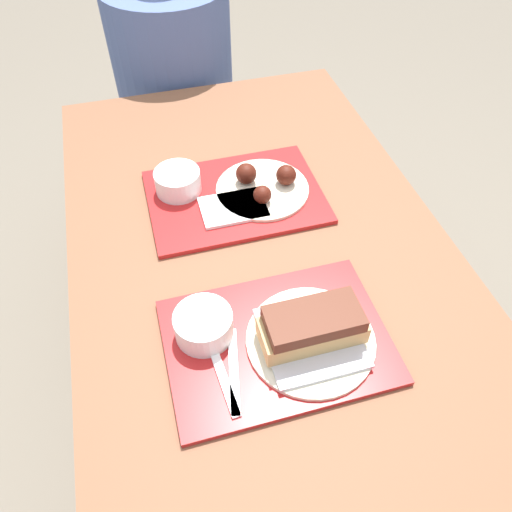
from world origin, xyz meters
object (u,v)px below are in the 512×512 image
at_px(wings_plate_far, 263,185).
at_px(person_seated_across, 172,60).
at_px(brisket_sandwich_plate, 312,331).
at_px(tray_near, 277,341).
at_px(bowl_coleslaw_far, 178,180).
at_px(tray_far, 235,197).
at_px(bowl_coleslaw_near, 204,324).

relative_size(wings_plate_far, person_seated_across, 0.32).
distance_m(brisket_sandwich_plate, person_seated_across, 1.18).
height_order(tray_near, wings_plate_far, wings_plate_far).
height_order(bowl_coleslaw_far, wings_plate_far, wings_plate_far).
distance_m(tray_far, brisket_sandwich_plate, 0.43).
xyz_separation_m(tray_far, bowl_coleslaw_near, (-0.15, -0.36, 0.04)).
distance_m(brisket_sandwich_plate, wings_plate_far, 0.43).
bearing_deg(tray_far, bowl_coleslaw_near, -112.31).
bearing_deg(person_seated_across, brisket_sandwich_plate, -86.66).
bearing_deg(wings_plate_far, bowl_coleslaw_far, 164.67).
relative_size(brisket_sandwich_plate, person_seated_across, 0.34).
bearing_deg(brisket_sandwich_plate, bowl_coleslaw_near, 159.55).
height_order(bowl_coleslaw_near, bowl_coleslaw_far, same).
height_order(brisket_sandwich_plate, wings_plate_far, brisket_sandwich_plate).
height_order(bowl_coleslaw_far, person_seated_across, person_seated_across).
height_order(tray_near, bowl_coleslaw_near, bowl_coleslaw_near).
height_order(bowl_coleslaw_near, brisket_sandwich_plate, brisket_sandwich_plate).
bearing_deg(bowl_coleslaw_far, tray_far, -22.79).
height_order(bowl_coleslaw_near, wings_plate_far, wings_plate_far).
relative_size(tray_far, brisket_sandwich_plate, 1.72).
xyz_separation_m(brisket_sandwich_plate, wings_plate_far, (0.03, 0.43, -0.02)).
bearing_deg(tray_near, bowl_coleslaw_near, 158.83).
bearing_deg(tray_near, wings_plate_far, 77.38).
distance_m(bowl_coleslaw_near, person_seated_across, 1.12).
relative_size(tray_far, bowl_coleslaw_far, 3.77).
bearing_deg(tray_near, bowl_coleslaw_far, 102.62).
bearing_deg(brisket_sandwich_plate, person_seated_across, 93.34).
height_order(brisket_sandwich_plate, person_seated_across, person_seated_across).
relative_size(bowl_coleslaw_far, wings_plate_far, 0.49).
xyz_separation_m(bowl_coleslaw_far, person_seated_across, (0.09, 0.70, -0.06)).
bearing_deg(tray_far, person_seated_across, 92.52).
bearing_deg(bowl_coleslaw_near, brisket_sandwich_plate, -20.45).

